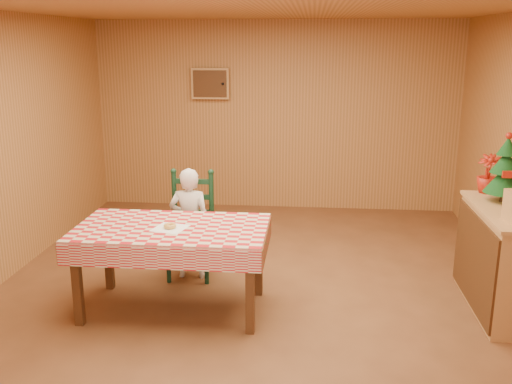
{
  "coord_description": "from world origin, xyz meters",
  "views": [
    {
      "loc": [
        0.5,
        -4.91,
        2.31
      ],
      "look_at": [
        0.0,
        0.2,
        0.95
      ],
      "focal_mm": 40.0,
      "sensor_mm": 36.0,
      "label": 1
    }
  ],
  "objects_px": {
    "ladder_chair": "(191,227)",
    "storage_bin": "(490,284)",
    "dining_table": "(172,236)",
    "shelf_unit": "(504,260)",
    "christmas_tree": "(505,171)",
    "seated_child": "(190,223)"
  },
  "relations": [
    {
      "from": "dining_table",
      "to": "storage_bin",
      "type": "height_order",
      "value": "dining_table"
    },
    {
      "from": "dining_table",
      "to": "storage_bin",
      "type": "xyz_separation_m",
      "value": [
        2.84,
        0.43,
        -0.52
      ]
    },
    {
      "from": "christmas_tree",
      "to": "storage_bin",
      "type": "relative_size",
      "value": 1.81
    },
    {
      "from": "dining_table",
      "to": "storage_bin",
      "type": "distance_m",
      "value": 2.92
    },
    {
      "from": "ladder_chair",
      "to": "seated_child",
      "type": "bearing_deg",
      "value": -90.0
    },
    {
      "from": "ladder_chair",
      "to": "seated_child",
      "type": "height_order",
      "value": "seated_child"
    },
    {
      "from": "ladder_chair",
      "to": "shelf_unit",
      "type": "bearing_deg",
      "value": -10.26
    },
    {
      "from": "dining_table",
      "to": "shelf_unit",
      "type": "height_order",
      "value": "shelf_unit"
    },
    {
      "from": "seated_child",
      "to": "shelf_unit",
      "type": "height_order",
      "value": "seated_child"
    },
    {
      "from": "christmas_tree",
      "to": "dining_table",
      "type": "bearing_deg",
      "value": -169.85
    },
    {
      "from": "storage_bin",
      "to": "dining_table",
      "type": "bearing_deg",
      "value": -171.31
    },
    {
      "from": "dining_table",
      "to": "christmas_tree",
      "type": "bearing_deg",
      "value": 10.15
    },
    {
      "from": "shelf_unit",
      "to": "christmas_tree",
      "type": "bearing_deg",
      "value": 88.02
    },
    {
      "from": "christmas_tree",
      "to": "storage_bin",
      "type": "bearing_deg",
      "value": -119.96
    },
    {
      "from": "ladder_chair",
      "to": "storage_bin",
      "type": "bearing_deg",
      "value": -7.1
    },
    {
      "from": "dining_table",
      "to": "seated_child",
      "type": "relative_size",
      "value": 1.47
    },
    {
      "from": "seated_child",
      "to": "ladder_chair",
      "type": "bearing_deg",
      "value": -90.0
    },
    {
      "from": "ladder_chair",
      "to": "seated_child",
      "type": "relative_size",
      "value": 0.96
    },
    {
      "from": "shelf_unit",
      "to": "storage_bin",
      "type": "xyz_separation_m",
      "value": [
        -0.04,
        0.17,
        -0.3
      ]
    },
    {
      "from": "dining_table",
      "to": "ladder_chair",
      "type": "relative_size",
      "value": 1.53
    },
    {
      "from": "dining_table",
      "to": "shelf_unit",
      "type": "relative_size",
      "value": 1.34
    },
    {
      "from": "seated_child",
      "to": "storage_bin",
      "type": "height_order",
      "value": "seated_child"
    }
  ]
}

